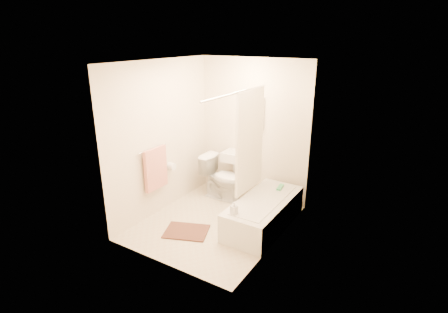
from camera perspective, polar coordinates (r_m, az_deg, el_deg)
The scene contains 17 objects.
floor at distance 5.47m, azimuth -1.40°, elevation -10.69°, with size 2.40×2.40×0.00m, color beige.
ceiling at distance 4.76m, azimuth -1.64°, elevation 15.27°, with size 2.40×2.40×0.00m, color white.
wall_back at distance 5.98m, azimuth 4.80°, elevation 4.35°, with size 2.00×0.02×2.40m, color beige.
wall_left at distance 5.57m, azimuth -10.17°, elevation 3.00°, with size 0.02×2.40×2.40m, color beige.
wall_right at distance 4.54m, azimuth 9.12°, elevation -0.67°, with size 0.02×2.40×2.40m, color beige.
mirror at distance 5.90m, azimuth 4.79°, elevation 7.13°, with size 0.40×0.03×0.55m, color white.
curtain_rod at distance 4.73m, azimuth 2.17°, elevation 10.37°, with size 0.03×0.03×1.70m, color silver.
shower_curtain at distance 5.25m, azimuth 4.23°, elevation 2.47°, with size 0.04×0.80×1.55m, color silver.
towel_bar at distance 5.40m, azimuth -11.54°, elevation 1.28°, with size 0.02×0.02×0.60m, color silver.
towel at distance 5.48m, azimuth -11.09°, elevation -1.95°, with size 0.06×0.45×0.66m, color #CC7266.
toilet_paper at distance 5.77m, azimuth -8.57°, elevation -1.58°, with size 0.12×0.12×0.11m, color white.
toilet at distance 6.09m, azimuth -0.20°, elevation -3.52°, with size 0.43×0.77×0.75m, color white.
sink at distance 6.21m, azimuth 2.02°, elevation -2.44°, with size 0.45×0.36×0.87m, color silver, non-canonical shape.
bathtub at distance 5.31m, azimuth 6.50°, elevation -9.13°, with size 0.67×1.52×0.43m, color silver, non-canonical shape.
bath_mat at distance 5.25m, azimuth -6.16°, elevation -12.06°, with size 0.62×0.46×0.02m, color #48221A.
soap_bottle at distance 4.76m, azimuth 1.65°, elevation -8.43°, with size 0.08×0.08×0.18m, color white.
scrub_brush at distance 5.61m, azimuth 9.16°, elevation -5.02°, with size 0.07×0.22×0.04m, color #47B671.
Camera 1 is at (2.61, -3.97, 2.72)m, focal length 28.00 mm.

